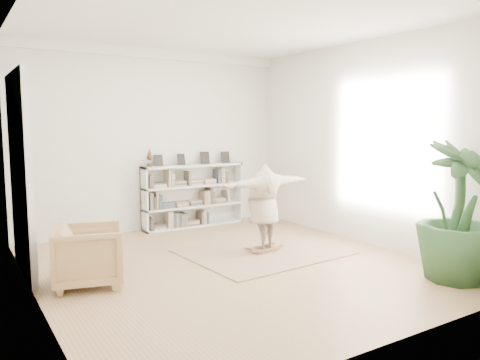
# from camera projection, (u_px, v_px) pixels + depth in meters

# --- Properties ---
(floor) EXTENTS (6.00, 6.00, 0.00)m
(floor) POSITION_uv_depth(u_px,v_px,m) (232.00, 265.00, 7.10)
(floor) COLOR #98714E
(floor) RESTS_ON ground
(room_shell) EXTENTS (6.00, 6.00, 6.00)m
(room_shell) POSITION_uv_depth(u_px,v_px,m) (154.00, 54.00, 9.16)
(room_shell) COLOR silver
(room_shell) RESTS_ON floor
(doors) EXTENTS (0.09, 1.78, 2.92)m
(doors) POSITION_uv_depth(u_px,v_px,m) (21.00, 176.00, 6.60)
(doors) COLOR white
(doors) RESTS_ON floor
(bookshelf) EXTENTS (2.20, 0.35, 1.64)m
(bookshelf) POSITION_uv_depth(u_px,v_px,m) (193.00, 196.00, 9.79)
(bookshelf) COLOR silver
(bookshelf) RESTS_ON floor
(armchair) EXTENTS (1.07, 1.05, 0.80)m
(armchair) POSITION_uv_depth(u_px,v_px,m) (89.00, 255.00, 6.20)
(armchair) COLOR tan
(armchair) RESTS_ON floor
(rug) EXTENTS (2.64, 2.17, 0.02)m
(rug) POSITION_uv_depth(u_px,v_px,m) (264.00, 252.00, 7.82)
(rug) COLOR tan
(rug) RESTS_ON floor
(rocker_board) EXTENTS (0.47, 0.30, 0.10)m
(rocker_board) POSITION_uv_depth(u_px,v_px,m) (264.00, 249.00, 7.82)
(rocker_board) COLOR brown
(rocker_board) RESTS_ON rug
(person) EXTENTS (1.77, 0.60, 1.42)m
(person) POSITION_uv_depth(u_px,v_px,m) (264.00, 204.00, 7.73)
(person) COLOR #BCA68D
(person) RESTS_ON rocker_board
(houseplant) EXTENTS (1.16, 1.16, 1.92)m
(houseplant) POSITION_uv_depth(u_px,v_px,m) (458.00, 211.00, 6.32)
(houseplant) COLOR #294E27
(houseplant) RESTS_ON floor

